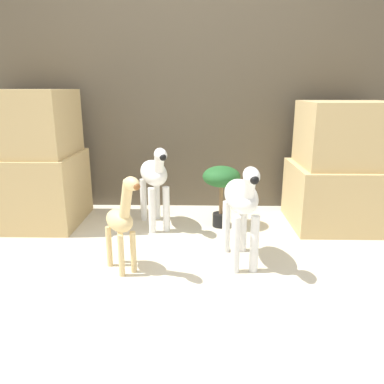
% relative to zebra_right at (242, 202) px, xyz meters
% --- Properties ---
extents(ground_plane, '(14.00, 14.00, 0.00)m').
position_rel_zebra_right_xyz_m(ground_plane, '(-0.38, -0.27, -0.41)').
color(ground_plane, beige).
extents(wall_back, '(6.40, 0.08, 2.20)m').
position_rel_zebra_right_xyz_m(wall_back, '(-0.38, 1.25, 0.69)').
color(wall_back, brown).
rests_on(wall_back, ground_plane).
extents(rock_pillar_left, '(0.80, 0.70, 1.09)m').
position_rel_zebra_right_xyz_m(rock_pillar_left, '(-1.66, 0.73, 0.11)').
color(rock_pillar_left, tan).
rests_on(rock_pillar_left, ground_plane).
extents(rock_pillar_right, '(0.80, 0.70, 1.00)m').
position_rel_zebra_right_xyz_m(rock_pillar_right, '(0.90, 0.73, 0.05)').
color(rock_pillar_right, tan).
rests_on(rock_pillar_right, ground_plane).
extents(zebra_right, '(0.24, 0.56, 0.68)m').
position_rel_zebra_right_xyz_m(zebra_right, '(0.00, 0.00, 0.00)').
color(zebra_right, white).
rests_on(zebra_right, ground_plane).
extents(zebra_left, '(0.33, 0.55, 0.68)m').
position_rel_zebra_right_xyz_m(zebra_left, '(-0.62, 0.65, 0.00)').
color(zebra_left, white).
rests_on(zebra_left, ground_plane).
extents(giraffe_figurine, '(0.31, 0.35, 0.63)m').
position_rel_zebra_right_xyz_m(giraffe_figurine, '(-0.73, -0.13, -0.08)').
color(giraffe_figurine, '#E0C184').
rests_on(giraffe_figurine, ground_plane).
extents(potted_palm_front, '(0.30, 0.30, 0.50)m').
position_rel_zebra_right_xyz_m(potted_palm_front, '(-0.09, 0.66, -0.04)').
color(potted_palm_front, black).
rests_on(potted_palm_front, ground_plane).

